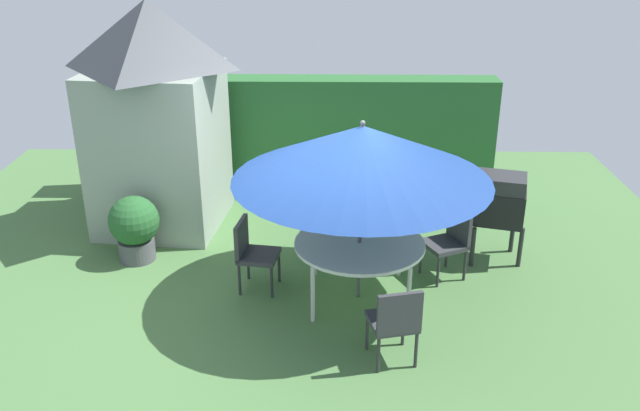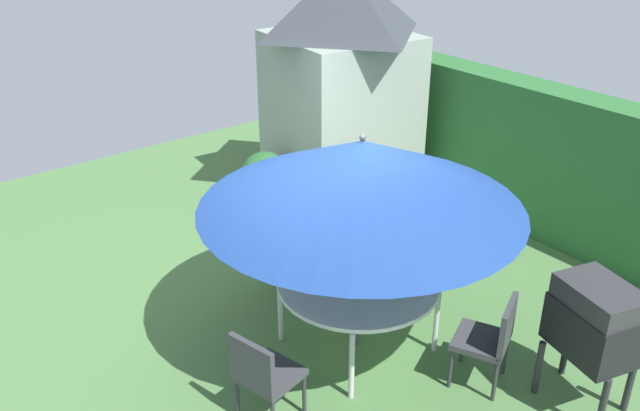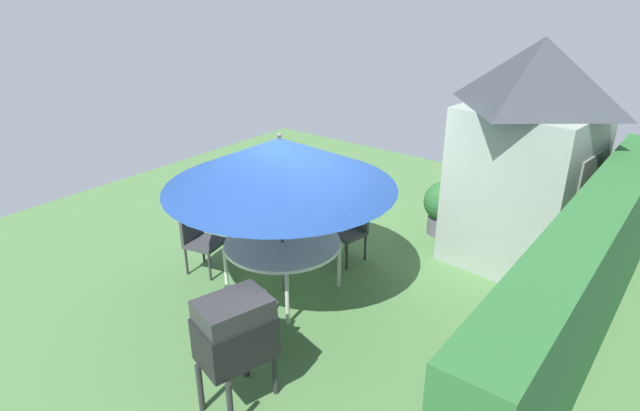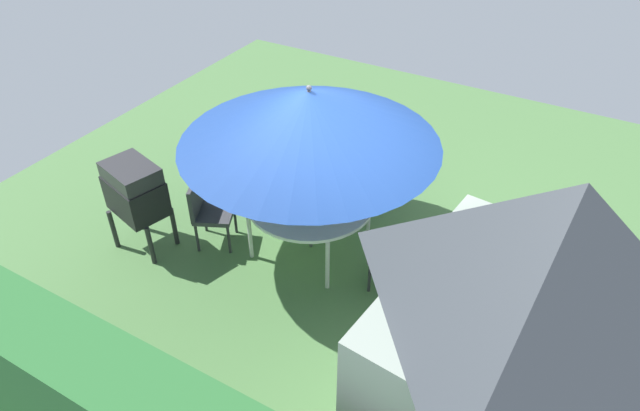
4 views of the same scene
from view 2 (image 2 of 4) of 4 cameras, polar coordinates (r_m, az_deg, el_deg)
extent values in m
plane|color=#47703D|center=(7.34, -1.39, -8.75)|extent=(11.00, 11.00, 0.00)
cube|color=#28602D|center=(9.18, 16.29, 4.32)|extent=(6.18, 0.53, 1.89)
cube|color=gray|center=(9.46, 1.75, 7.41)|extent=(1.84, 1.86, 2.32)
cube|color=slate|center=(10.02, 5.82, 6.84)|extent=(0.70, 0.10, 1.81)
cylinder|color=white|center=(6.45, 3.25, -6.54)|extent=(1.54, 1.54, 0.04)
cylinder|color=beige|center=(6.73, -3.38, -8.77)|extent=(0.05, 0.05, 0.70)
cylinder|color=beige|center=(6.06, 2.69, -13.36)|extent=(0.05, 0.05, 0.70)
cylinder|color=beige|center=(7.29, 3.57, -5.76)|extent=(0.05, 0.05, 0.70)
cylinder|color=beige|center=(6.67, 9.79, -9.53)|extent=(0.05, 0.05, 0.70)
cylinder|color=#4C4C51|center=(6.27, 3.33, -3.77)|extent=(0.04, 0.04, 2.15)
cone|color=navy|center=(5.92, 3.52, 2.63)|extent=(2.94, 2.94, 0.63)
sphere|color=#4C4C51|center=(5.80, 3.62, 5.76)|extent=(0.06, 0.06, 0.06)
cube|color=black|center=(6.19, 22.06, -9.64)|extent=(0.81, 0.67, 0.45)
cube|color=#2B2B2E|center=(6.02, 22.58, -7.11)|extent=(0.77, 0.63, 0.20)
cylinder|color=#262628|center=(6.45, 17.94, -12.87)|extent=(0.06, 0.06, 0.55)
cylinder|color=#262628|center=(6.23, 22.72, -15.35)|extent=(0.06, 0.06, 0.55)
cylinder|color=#262628|center=(6.74, 20.03, -11.29)|extent=(0.06, 0.06, 0.55)
cylinder|color=#262628|center=(6.54, 24.64, -13.58)|extent=(0.06, 0.06, 0.55)
cube|color=#38383D|center=(5.82, -4.22, -14.03)|extent=(0.55, 0.55, 0.06)
cube|color=#38383D|center=(5.56, -5.79, -13.33)|extent=(0.46, 0.16, 0.45)
cylinder|color=#2C2C30|center=(5.97, -6.97, -15.83)|extent=(0.04, 0.04, 0.45)
cylinder|color=#2C2C30|center=(6.18, -4.30, -13.94)|extent=(0.04, 0.04, 0.45)
cylinder|color=#2C2C30|center=(5.98, -1.34, -15.51)|extent=(0.04, 0.04, 0.45)
cube|color=#38383D|center=(6.33, 13.40, -11.01)|extent=(0.61, 0.61, 0.06)
cube|color=#38383D|center=(6.17, 15.53, -9.77)|extent=(0.24, 0.44, 0.45)
cylinder|color=#2C2C30|center=(6.29, 14.54, -14.07)|extent=(0.04, 0.04, 0.45)
cylinder|color=#2C2C30|center=(6.60, 15.34, -11.99)|extent=(0.04, 0.04, 0.45)
cylinder|color=#2C2C30|center=(6.34, 10.94, -13.22)|extent=(0.04, 0.04, 0.45)
cylinder|color=#2C2C30|center=(6.65, 11.93, -11.20)|extent=(0.04, 0.04, 0.45)
cube|color=#38383D|center=(7.50, -1.88, -3.86)|extent=(0.52, 0.52, 0.06)
cube|color=#38383D|center=(7.55, -2.65, -1.69)|extent=(0.12, 0.46, 0.45)
cylinder|color=#2C2C30|center=(7.84, -1.25, -4.29)|extent=(0.04, 0.04, 0.45)
cylinder|color=#2C2C30|center=(7.69, -3.88, -5.03)|extent=(0.04, 0.04, 0.45)
cylinder|color=#2C2C30|center=(7.54, 0.21, -5.63)|extent=(0.04, 0.04, 0.45)
cylinder|color=#2C2C30|center=(7.38, -2.49, -6.44)|extent=(0.04, 0.04, 0.45)
cylinder|color=#4C4C51|center=(9.25, -4.56, 0.09)|extent=(0.48, 0.48, 0.29)
sphere|color=#235628|center=(9.08, -4.66, 2.50)|extent=(0.66, 0.66, 0.66)
camera|label=1|loc=(5.55, -78.07, 6.76)|focal=37.81mm
camera|label=3|loc=(7.88, 58.07, 12.69)|focal=29.89mm
camera|label=4|loc=(10.77, 13.95, 28.51)|focal=31.75mm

